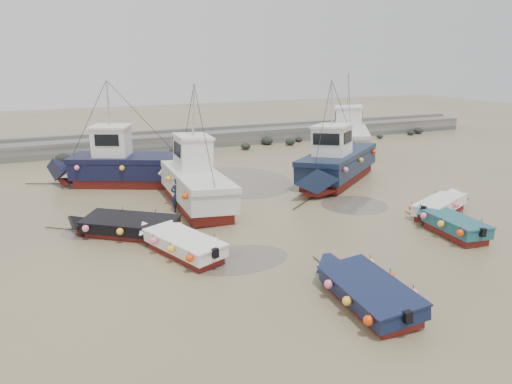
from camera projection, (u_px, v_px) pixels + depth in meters
ground at (301, 228)px, 22.83m from camera, size 120.00×120.00×0.00m
seawall at (177, 141)px, 42.11m from camera, size 60.00×4.92×1.50m
puddle_a at (237, 259)px, 19.30m from camera, size 4.18×4.18×0.01m
puddle_b at (354, 205)px, 26.33m from camera, size 3.52×3.52×0.01m
puddle_c at (110, 229)px, 22.72m from camera, size 4.29×4.29×0.01m
puddle_d at (238, 181)px, 31.27m from camera, size 6.61×6.61×0.01m
dinghy_0 at (179, 240)px, 19.76m from camera, size 2.83×5.96×1.43m
dinghy_1 at (365, 286)px, 15.87m from camera, size 2.44×6.22×1.43m
dinghy_2 at (450, 222)px, 21.94m from camera, size 2.05×5.30×1.43m
dinghy_3 at (444, 203)px, 24.66m from camera, size 5.54×3.05×1.43m
dinghy_4 at (123, 224)px, 21.75m from camera, size 5.60×4.53×1.43m
cabin_boat_0 at (118, 164)px, 29.91m from camera, size 9.40×5.53×6.22m
cabin_boat_1 at (193, 180)px, 25.98m from camera, size 3.06×10.05×6.22m
cabin_boat_2 at (335, 162)px, 30.40m from camera, size 9.31×7.81×6.22m
cabin_boat_3 at (349, 135)px, 40.57m from camera, size 6.81×9.45×6.22m
person at (178, 212)px, 25.17m from camera, size 0.65×0.44×1.77m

